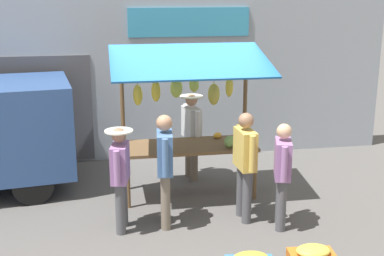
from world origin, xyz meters
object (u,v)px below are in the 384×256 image
(market_stall, at_px, (190,105))
(shopper_with_ponytail, at_px, (165,162))
(shopper_in_striped_shirt, at_px, (282,169))
(shopper_with_shopping_bag, at_px, (120,172))
(vendor_with_sunhat, at_px, (191,130))
(shopper_in_grey_tee, at_px, (245,159))

(market_stall, height_order, shopper_with_ponytail, market_stall)
(market_stall, relative_size, shopper_with_ponytail, 1.49)
(shopper_in_striped_shirt, bearing_deg, shopper_with_shopping_bag, 98.68)
(market_stall, relative_size, shopper_with_shopping_bag, 1.63)
(vendor_with_sunhat, relative_size, shopper_with_shopping_bag, 1.03)
(shopper_in_grey_tee, height_order, shopper_in_striped_shirt, shopper_in_grey_tee)
(shopper_with_ponytail, xyz_separation_m, shopper_in_grey_tee, (-1.19, -0.00, -0.02))
(market_stall, xyz_separation_m, shopper_in_grey_tee, (-0.63, 1.15, -0.58))
(market_stall, distance_m, shopper_with_ponytail, 1.41)
(market_stall, bearing_deg, shopper_with_ponytail, 63.93)
(market_stall, distance_m, shopper_in_striped_shirt, 1.96)
(shopper_with_shopping_bag, bearing_deg, vendor_with_sunhat, -24.85)
(market_stall, bearing_deg, shopper_with_shopping_bag, 44.92)
(vendor_with_sunhat, distance_m, shopper_in_striped_shirt, 2.39)
(vendor_with_sunhat, relative_size, shopper_in_grey_tee, 0.95)
(vendor_with_sunhat, distance_m, shopper_with_shopping_bag, 2.33)
(shopper_with_shopping_bag, height_order, shopper_in_striped_shirt, shopper_in_striped_shirt)
(vendor_with_sunhat, distance_m, shopper_in_grey_tee, 1.91)
(vendor_with_sunhat, bearing_deg, market_stall, -23.06)
(market_stall, xyz_separation_m, shopper_with_shopping_bag, (1.21, 1.20, -0.65))
(market_stall, xyz_separation_m, shopper_with_ponytail, (0.57, 1.16, -0.57))
(shopper_in_grey_tee, xyz_separation_m, shopper_with_shopping_bag, (1.83, 0.05, -0.07))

